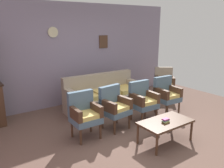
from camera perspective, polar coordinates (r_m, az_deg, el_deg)
ground_plane at (r=4.69m, az=6.28°, el=-12.84°), size 7.68×7.68×0.00m
wall_back_with_decor at (r=6.42m, az=-9.12°, el=7.27°), size 6.40×0.09×2.70m
floral_couch at (r=5.94m, az=-1.95°, el=-3.31°), size 2.02×0.86×0.90m
armchair_near_couch_end at (r=4.50m, az=-6.81°, el=-7.10°), size 0.53×0.50×0.90m
armchair_row_middle at (r=4.85m, az=0.57°, el=-5.33°), size 0.57×0.55×0.90m
armchair_near_cabinet at (r=5.28m, az=7.60°, el=-3.80°), size 0.54×0.51×0.90m
armchair_by_doorway at (r=5.82m, az=13.26°, el=-2.30°), size 0.55×0.52×0.90m
wingback_chair_by_fireplace at (r=7.02m, az=12.71°, el=0.63°), size 0.71×0.70×0.90m
coffee_table at (r=4.44m, az=13.06°, el=-9.42°), size 1.00×0.56×0.42m
book_stack_on_table at (r=4.36m, az=13.08°, el=-8.74°), size 0.15×0.12×0.07m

